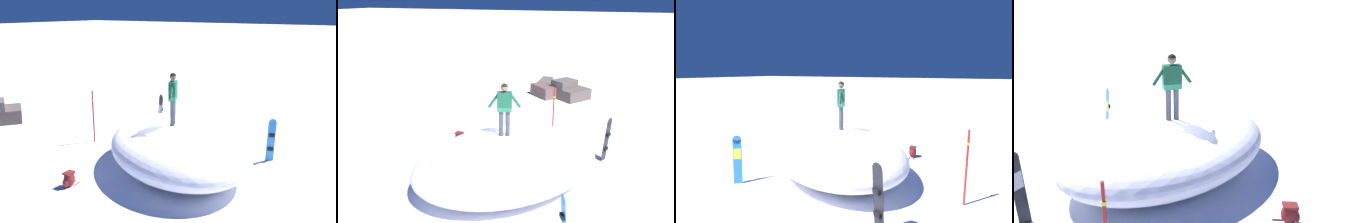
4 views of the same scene
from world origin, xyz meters
The scene contains 8 objects.
ground centered at (0.00, 0.00, 0.00)m, with size 240.00×240.00×0.00m, color white.
snow_mound centered at (0.57, 0.26, 0.78)m, with size 6.12×4.31×1.55m, color white.
snowboarder_standing centered at (0.47, 0.09, 2.56)m, with size 0.47×0.97×1.68m.
snowboard_primary_upright centered at (2.91, 2.54, 0.81)m, with size 0.31×0.27×1.56m.
snowboard_secondary_upright centered at (-2.04, 2.99, 0.87)m, with size 0.33×0.25×1.69m.
backpack_near centered at (-1.42, -2.68, 0.24)m, with size 0.32×0.57×0.47m.
trail_marker_pole centered at (-3.62, 0.63, 1.09)m, with size 0.10×0.10×2.09m.
rock_outcrop centered at (-9.43, -0.45, 0.38)m, with size 3.72×3.61×1.07m.
Camera 2 is at (9.11, 3.63, 5.68)m, focal length 34.88 mm.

